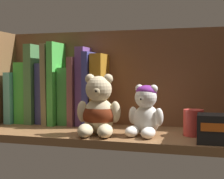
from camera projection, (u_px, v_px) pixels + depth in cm
name	position (u px, v px, depth cm)	size (l,w,h in cm)	color
shelf_board	(115.00, 135.00, 85.88)	(73.76, 24.03, 2.00)	brown
shelf_back_panel	(126.00, 81.00, 97.29)	(76.16, 1.20, 29.94)	brown
book_0	(20.00, 97.00, 104.29)	(2.19, 14.48, 15.55)	#64C3B7
book_1	(28.00, 92.00, 103.34)	(3.51, 11.37, 18.56)	green
book_2	(38.00, 84.00, 102.30)	(2.45, 12.68, 23.92)	#4A8148
book_3	(46.00, 93.00, 101.61)	(2.93, 9.49, 18.25)	#46498E
book_4	(54.00, 84.00, 100.75)	(1.62, 14.43, 23.83)	olive
book_5	(60.00, 83.00, 100.17)	(1.84, 14.13, 24.37)	green
book_6	(69.00, 96.00, 99.55)	(3.37, 9.86, 16.91)	green
book_7	(77.00, 91.00, 98.69)	(1.72, 12.36, 19.98)	#864D4D
book_8	(85.00, 86.00, 97.93)	(2.57, 10.09, 22.89)	#724687
book_9	(93.00, 89.00, 97.29)	(1.71, 14.31, 21.36)	#3B3E8D
book_10	(102.00, 90.00, 96.52)	(3.35, 12.56, 20.83)	#AA711C
teddy_bear_larger	(99.00, 111.00, 81.32)	(11.20, 11.88, 15.15)	beige
teddy_bear_smaller	(145.00, 112.00, 80.06)	(9.56, 9.82, 12.55)	white
pillar_candle	(193.00, 123.00, 79.71)	(4.87, 4.87, 6.45)	#C63833
small_product_box	(222.00, 129.00, 71.39)	(10.39, 6.65, 6.32)	black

